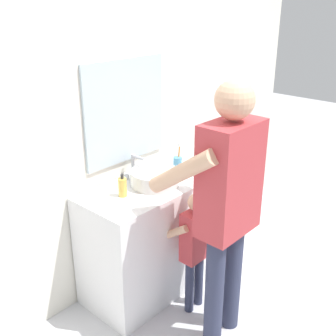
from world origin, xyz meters
TOP-DOWN VIEW (x-y plane):
  - ground_plane at (0.00, 0.00)m, footprint 14.00×14.00m
  - back_wall at (0.00, 0.62)m, footprint 4.40×0.10m
  - vanity_cabinet at (0.00, 0.30)m, footprint 1.13×0.54m
  - sink_basin at (0.00, 0.28)m, footprint 0.35×0.35m
  - faucet at (0.00, 0.49)m, footprint 0.18×0.14m
  - toothbrush_cup at (0.35, 0.36)m, footprint 0.07×0.07m
  - soap_bottle at (-0.28, 0.32)m, footprint 0.06×0.06m
  - child_toddler at (0.00, -0.10)m, footprint 0.29×0.29m
  - adult_parent at (-0.07, -0.39)m, footprint 0.54×0.57m

SIDE VIEW (x-z plane):
  - ground_plane at x=0.00m, z-range 0.00..0.00m
  - vanity_cabinet at x=0.00m, z-range 0.00..0.89m
  - child_toddler at x=0.00m, z-range 0.09..1.03m
  - toothbrush_cup at x=0.35m, z-range 0.83..1.04m
  - sink_basin at x=0.00m, z-range 0.89..1.00m
  - soap_bottle at x=-0.28m, z-range 0.87..1.04m
  - faucet at x=0.00m, z-range 0.88..1.06m
  - adult_parent at x=-0.07m, z-range 0.18..1.93m
  - back_wall at x=0.00m, z-range 0.00..2.70m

